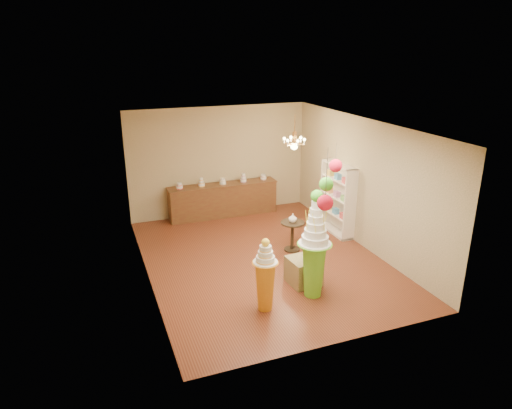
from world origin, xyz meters
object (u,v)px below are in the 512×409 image
object	(u,v)px
pedestal_green	(314,256)
pedestal_orange	(265,280)
sideboard	(223,199)
round_table	(292,232)

from	to	relation	value
pedestal_green	pedestal_orange	bearing A→B (deg)	-173.12
sideboard	round_table	distance (m)	2.88
pedestal_green	pedestal_orange	size ratio (longest dim) A/B	1.52
sideboard	round_table	world-z (taller)	sideboard
sideboard	pedestal_orange	bearing A→B (deg)	-98.20
pedestal_green	pedestal_orange	world-z (taller)	pedestal_green
sideboard	round_table	xyz separation A→B (m)	(0.82, -2.76, -0.02)
pedestal_green	sideboard	world-z (taller)	pedestal_green
pedestal_green	pedestal_orange	distance (m)	1.07
sideboard	round_table	bearing A→B (deg)	-73.42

